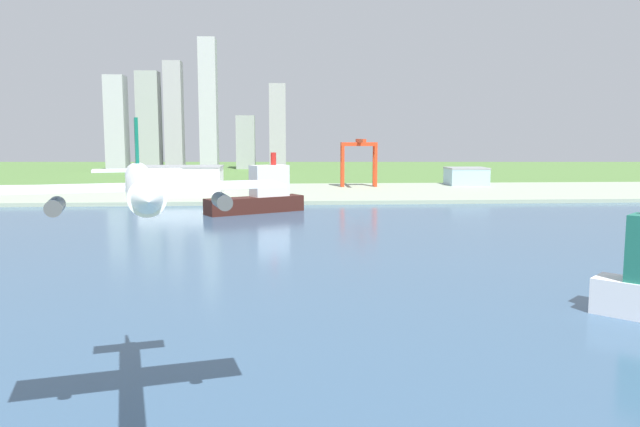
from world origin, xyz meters
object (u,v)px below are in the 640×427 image
at_px(airplane_landing, 141,185).
at_px(cargo_ship, 260,195).
at_px(warehouse_annex, 466,176).
at_px(port_crane_red, 359,152).
at_px(warehouse_main, 182,179).

distance_m(airplane_landing, cargo_ship, 260.82).
relative_size(cargo_ship, warehouse_annex, 1.74).
relative_size(port_crane_red, warehouse_annex, 1.38).
bearing_deg(cargo_ship, port_crane_red, 62.51).
bearing_deg(airplane_landing, port_crane_red, 78.70).
relative_size(cargo_ship, warehouse_main, 0.97).
distance_m(airplane_landing, warehouse_annex, 444.40).
bearing_deg(port_crane_red, warehouse_annex, 7.83).
xyz_separation_m(airplane_landing, port_crane_red, (79.55, 398.25, -6.06)).
bearing_deg(warehouse_main, warehouse_annex, 15.03).
height_order(port_crane_red, warehouse_annex, port_crane_red).
xyz_separation_m(airplane_landing, warehouse_main, (-49.50, 351.97, -23.79)).
xyz_separation_m(warehouse_main, warehouse_annex, (217.83, 58.48, -2.37)).
distance_m(warehouse_main, warehouse_annex, 225.56).
bearing_deg(airplane_landing, warehouse_annex, 67.70).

